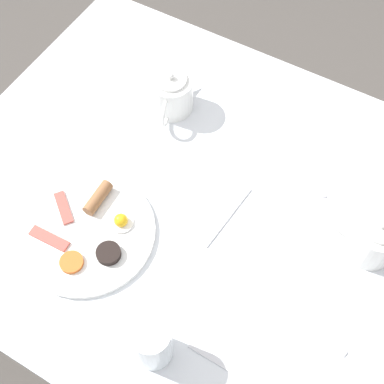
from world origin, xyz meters
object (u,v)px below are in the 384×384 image
Objects in this scene: teapot_far at (375,238)px; fork_spare at (227,216)px; spoon_for_tea at (314,330)px; water_glass_tall at (152,343)px; fork_by_plate at (314,168)px; teapot_near at (171,94)px; knife_by_plate at (230,368)px; breakfast_plate at (88,231)px.

fork_spare is (-0.09, 0.31, -0.05)m from teapot_far.
spoon_for_tea is at bearing -117.59° from fork_spare.
water_glass_tall is 0.82× the size of spoon_for_tea.
fork_by_plate is 0.74× the size of fork_spare.
fork_spare is (0.15, 0.28, 0.00)m from spoon_for_tea.
water_glass_tall is (-0.44, 0.30, 0.01)m from teapot_far.
teapot_near reaches higher than spoon_for_tea.
water_glass_tall reaches higher than fork_spare.
water_glass_tall is 0.67× the size of knife_by_plate.
teapot_near and teapot_far have the same top height.
knife_by_plate is 0.19m from spoon_for_tea.
teapot_far is 1.37× the size of fork_by_plate.
teapot_far is 0.33m from fork_spare.
breakfast_plate is 1.62× the size of teapot_near.
breakfast_plate is at bearing 60.71° from water_glass_tall.
spoon_for_tea is at bearing -141.31° from teapot_near.
fork_spare is (-0.23, 0.12, 0.00)m from fork_by_plate.
fork_spare is (-0.22, -0.28, -0.05)m from teapot_near.
teapot_far is at bearing -7.72° from spoon_for_tea.
breakfast_plate is 1.68× the size of fork_spare.
breakfast_plate is 1.67× the size of knife_by_plate.
teapot_near is at bearing -35.04° from teapot_far.
fork_by_plate is (0.01, -0.41, -0.05)m from teapot_near.
teapot_near is 0.68m from spoon_for_tea.
fork_by_plate is (0.58, -0.10, -0.06)m from water_glass_tall.
spoon_for_tea is at bearing -156.75° from fork_by_plate.
teapot_near is at bearing 52.23° from fork_spare.
water_glass_tall is 0.34m from spoon_for_tea.
water_glass_tall is 0.36m from fork_spare.
teapot_far is at bearing -74.30° from fork_spare.
fork_by_plate is 0.74× the size of knife_by_plate.
water_glass_tall reaches higher than spoon_for_tea.
knife_by_plate is 1.00× the size of fork_spare.
fork_spare is at bearing 151.69° from fork_by_plate.
teapot_near is 0.61m from teapot_far.
teapot_near is 0.41m from fork_by_plate.
fork_spare is at bearing -52.62° from breakfast_plate.
fork_by_plate is (0.42, -0.38, -0.01)m from breakfast_plate.
teapot_far is 0.24m from fork_by_plate.
breakfast_plate reaches higher than fork_spare.
breakfast_plate reaches higher than fork_by_plate.
fork_by_plate is 0.26m from fork_spare.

